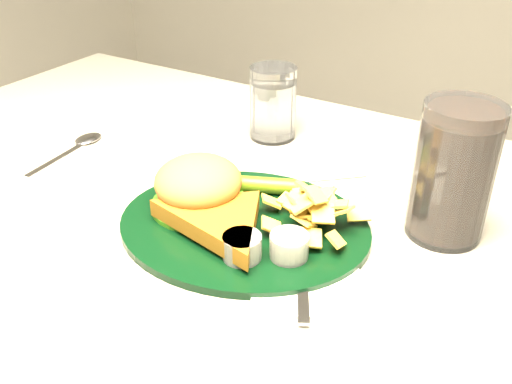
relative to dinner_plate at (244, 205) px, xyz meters
The scene contains 6 objects.
dinner_plate is the anchor object (origin of this frame).
water_glass 0.25m from the dinner_plate, 112.58° to the left, with size 0.07×0.07×0.11m, color white.
cola_glass 0.23m from the dinner_plate, 29.70° to the left, with size 0.08×0.08×0.15m, color black.
fork_napkin 0.12m from the dinner_plate, 24.15° to the right, with size 0.12×0.15×0.01m, color white, non-canonical shape.
spoon 0.31m from the dinner_plate, behind, with size 0.04×0.15×0.01m, color silver, non-canonical shape.
wrapped_straw 0.13m from the dinner_plate, 87.62° to the left, with size 0.18×0.06×0.01m, color silver, non-canonical shape.
Camera 1 is at (0.32, -0.45, 1.11)m, focal length 40.00 mm.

